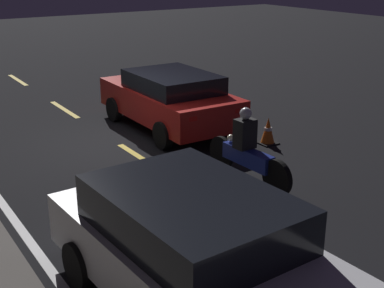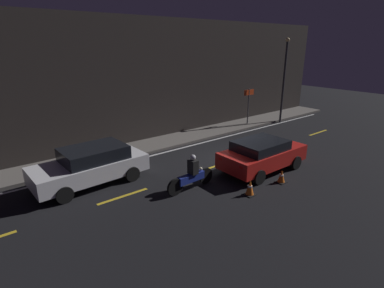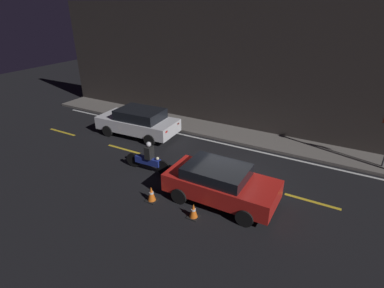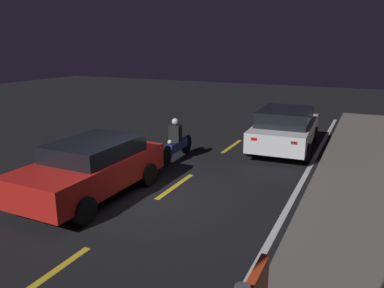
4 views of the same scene
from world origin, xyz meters
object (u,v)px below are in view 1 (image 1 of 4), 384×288
Objects in this scene: motorcycle at (248,152)px; taxi_red at (170,98)px; traffic_cone_near at (268,131)px; traffic_cone_mid at (223,113)px; sedan_white at (200,253)px.

taxi_red is at bearing -9.83° from motorcycle.
motorcycle is 2.26m from traffic_cone_near.
traffic_cone_mid is at bearing -31.59° from motorcycle.
sedan_white is 8.15× the size of traffic_cone_mid.
traffic_cone_near is at bearing 177.23° from traffic_cone_mid.
traffic_cone_near is at bearing -149.86° from taxi_red.
traffic_cone_mid is (1.81, -0.09, -0.03)m from traffic_cone_near.
motorcycle is 3.72m from traffic_cone_mid.
traffic_cone_near is (1.42, -1.73, -0.28)m from motorcycle.
sedan_white is at bearing 141.78° from traffic_cone_mid.
taxi_red is 3.65m from motorcycle.
taxi_red is at bearing 74.31° from traffic_cone_mid.
traffic_cone_mid is at bearing -2.77° from traffic_cone_near.
motorcycle is 3.69× the size of traffic_cone_near.
taxi_red is 1.47m from traffic_cone_mid.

